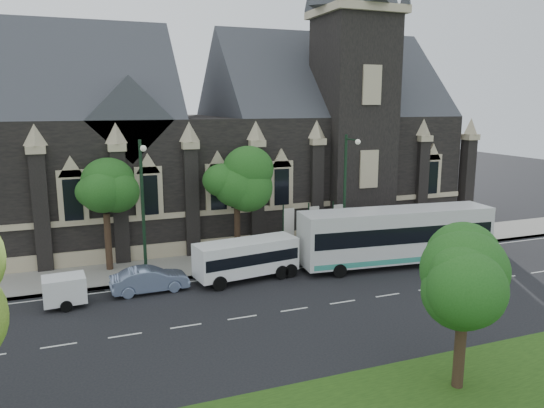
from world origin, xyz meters
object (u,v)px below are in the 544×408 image
banner_flag_right (336,222)px  tour_coach (396,235)px  tree_walk_right (239,178)px  tree_walk_left (108,187)px  sedan (150,280)px  box_trailer (64,290)px  tree_park_east (466,274)px  street_lamp_mid (143,204)px  street_lamp_near (346,190)px  banner_flag_center (312,224)px  banner_flag_left (287,226)px  shuttle_bus (247,257)px

banner_flag_right → tour_coach: banner_flag_right is taller
tree_walk_right → tree_walk_left: (-9.01, -0.01, -0.08)m
banner_flag_right → sedan: size_ratio=0.87×
box_trailer → banner_flag_right: bearing=7.8°
tree_park_east → street_lamp_mid: size_ratio=0.70×
tree_walk_left → street_lamp_near: (15.80, -3.61, -0.62)m
tree_walk_right → banner_flag_center: (5.08, -1.71, -3.43)m
tree_park_east → box_trailer: bearing=136.2°
banner_flag_left → tree_walk_right: bearing=150.9°
banner_flag_left → sedan: (-10.29, -3.37, -1.63)m
tour_coach → street_lamp_near: bearing=145.4°
box_trailer → tree_park_east: bearing=-47.9°
banner_flag_center → box_trailer: (-17.03, -4.01, -1.40)m
banner_flag_right → shuttle_bus: banner_flag_right is taller
tree_walk_right → street_lamp_mid: street_lamp_mid is taller
tree_walk_left → shuttle_bus: tree_walk_left is taller
tree_park_east → tree_walk_right: size_ratio=0.81×
tree_park_east → sedan: size_ratio=1.37×
street_lamp_near → banner_flag_left: bearing=152.8°
tree_walk_right → sedan: (-7.21, -5.08, -5.06)m
tree_park_east → box_trailer: 20.99m
sedan → banner_flag_center: bearing=-76.8°
tree_walk_left → tour_coach: 19.80m
sedan → banner_flag_right: bearing=-78.9°
tree_walk_right → street_lamp_near: street_lamp_near is taller
street_lamp_near → banner_flag_left: (-3.71, 1.91, -2.73)m
banner_flag_left → banner_flag_right: size_ratio=1.00×
banner_flag_center → tour_coach: banner_flag_center is taller
tree_walk_left → banner_flag_left: bearing=-8.0°
tree_walk_left → sedan: tree_walk_left is taller
street_lamp_near → banner_flag_left: size_ratio=2.25×
banner_flag_left → tour_coach: banner_flag_left is taller
banner_flag_right → tree_walk_left: bearing=174.0°
tree_walk_right → tree_park_east: bearing=-81.6°
banner_flag_right → box_trailer: size_ratio=1.21×
banner_flag_center → shuttle_bus: banner_flag_center is taller
banner_flag_right → shuttle_bus: bearing=-157.7°
tree_park_east → box_trailer: (-14.91, 14.32, -3.63)m
banner_flag_left → shuttle_bus: size_ratio=0.58×
street_lamp_near → shuttle_bus: size_ratio=1.31×
tree_park_east → shuttle_bus: bearing=105.1°
box_trailer → street_lamp_near: bearing=2.3°
tree_park_east → box_trailer: size_ratio=1.90×
tree_park_east → street_lamp_near: street_lamp_near is taller
street_lamp_near → street_lamp_mid: size_ratio=1.00×
tree_walk_right → banner_flag_right: (7.08, -1.71, -3.43)m
tree_walk_left → sedan: bearing=-70.5°
shuttle_bus → banner_flag_center: bearing=20.6°
shuttle_bus → sedan: size_ratio=1.50×
tree_walk_right → sedan: bearing=-144.9°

